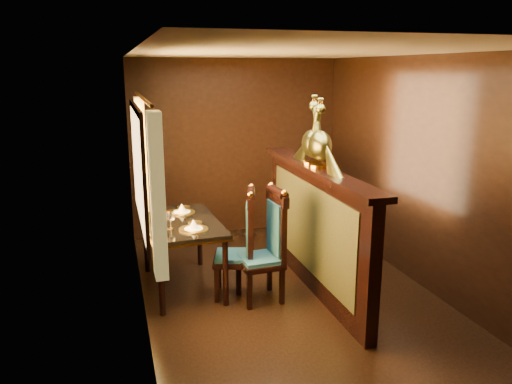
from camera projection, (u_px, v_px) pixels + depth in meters
ground at (295, 303)px, 5.15m from camera, size 5.00×5.00×0.00m
room_shell at (289, 152)px, 4.77m from camera, size 3.04×5.04×2.52m
partition at (315, 226)px, 5.35m from camera, size 0.26×2.70×1.36m
dining_table at (181, 227)px, 5.37m from camera, size 0.85×1.33×0.96m
chair_left at (244, 240)px, 5.19m from camera, size 0.53×0.55×1.18m
chair_right at (270, 241)px, 5.12m from camera, size 0.46×0.48×1.21m
peacock_left at (320, 132)px, 5.04m from camera, size 0.23×0.62×0.73m
peacock_right at (313, 131)px, 5.22m from camera, size 0.22×0.60×0.71m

